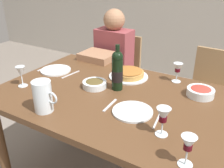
% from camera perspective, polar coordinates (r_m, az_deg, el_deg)
% --- Properties ---
extents(dining_table, '(1.50, 1.00, 0.76)m').
position_cam_1_polar(dining_table, '(1.68, 0.10, -5.12)').
color(dining_table, brown).
rests_on(dining_table, ground).
extents(wine_bottle, '(0.07, 0.07, 0.31)m').
position_cam_1_polar(wine_bottle, '(1.65, 1.21, 3.05)').
color(wine_bottle, black).
rests_on(wine_bottle, dining_table).
extents(water_pitcher, '(0.16, 0.11, 0.18)m').
position_cam_1_polar(water_pitcher, '(1.47, -15.29, -3.08)').
color(water_pitcher, silver).
rests_on(water_pitcher, dining_table).
extents(baked_tart, '(0.29, 0.29, 0.06)m').
position_cam_1_polar(baked_tart, '(1.88, 3.75, 2.37)').
color(baked_tart, silver).
rests_on(baked_tart, dining_table).
extents(salad_bowl, '(0.17, 0.17, 0.06)m').
position_cam_1_polar(salad_bowl, '(1.69, 19.35, -1.62)').
color(salad_bowl, silver).
rests_on(salad_bowl, dining_table).
extents(olive_bowl, '(0.16, 0.16, 0.05)m').
position_cam_1_polar(olive_bowl, '(1.72, -3.96, 0.08)').
color(olive_bowl, silver).
rests_on(olive_bowl, dining_table).
extents(wine_glass_left_diner, '(0.06, 0.06, 0.14)m').
position_cam_1_polar(wine_glass_left_diner, '(1.81, -19.86, 2.45)').
color(wine_glass_left_diner, silver).
rests_on(wine_glass_left_diner, dining_table).
extents(wine_glass_right_diner, '(0.07, 0.07, 0.14)m').
position_cam_1_polar(wine_glass_right_diner, '(1.09, 16.81, -13.02)').
color(wine_glass_right_diner, silver).
rests_on(wine_glass_right_diner, dining_table).
extents(wine_glass_centre, '(0.07, 0.07, 0.15)m').
position_cam_1_polar(wine_glass_centre, '(1.23, 11.47, -7.15)').
color(wine_glass_centre, silver).
rests_on(wine_glass_centre, dining_table).
extents(wine_glass_spare, '(0.07, 0.07, 0.14)m').
position_cam_1_polar(wine_glass_spare, '(1.83, 14.59, 3.36)').
color(wine_glass_spare, silver).
rests_on(wine_glass_spare, dining_table).
extents(dinner_plate_left_setting, '(0.23, 0.23, 0.01)m').
position_cam_1_polar(dinner_plate_left_setting, '(1.44, 4.66, -6.20)').
color(dinner_plate_left_setting, silver).
rests_on(dinner_plate_left_setting, dining_table).
extents(dinner_plate_right_setting, '(0.24, 0.24, 0.01)m').
position_cam_1_polar(dinner_plate_right_setting, '(2.04, -12.58, 3.06)').
color(dinner_plate_right_setting, silver).
rests_on(dinner_plate_right_setting, dining_table).
extents(fork_left_setting, '(0.02, 0.16, 0.00)m').
position_cam_1_polar(fork_left_setting, '(1.50, -0.47, -4.80)').
color(fork_left_setting, silver).
rests_on(fork_left_setting, dining_table).
extents(knife_left_setting, '(0.04, 0.18, 0.00)m').
position_cam_1_polar(knife_left_setting, '(1.40, 10.22, -7.90)').
color(knife_left_setting, silver).
rests_on(knife_left_setting, dining_table).
extents(knife_right_setting, '(0.03, 0.18, 0.00)m').
position_cam_1_polar(knife_right_setting, '(1.95, -9.31, 2.14)').
color(knife_right_setting, silver).
rests_on(knife_right_setting, dining_table).
extents(spoon_right_setting, '(0.03, 0.16, 0.00)m').
position_cam_1_polar(spoon_right_setting, '(2.12, -14.83, 3.53)').
color(spoon_right_setting, silver).
rests_on(spoon_right_setting, dining_table).
extents(chair_left, '(0.40, 0.40, 0.87)m').
position_cam_1_polar(chair_left, '(2.66, 1.79, 2.73)').
color(chair_left, '#9E7A51').
rests_on(chair_left, ground).
extents(diner_left, '(0.34, 0.50, 1.16)m').
position_cam_1_polar(diner_left, '(2.43, -0.94, 3.50)').
color(diner_left, '#8E3D42').
rests_on(diner_left, ground).
extents(chair_right, '(0.43, 0.43, 0.87)m').
position_cam_1_polar(chair_right, '(2.37, 20.90, -1.99)').
color(chair_right, '#9E7A51').
rests_on(chair_right, ground).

